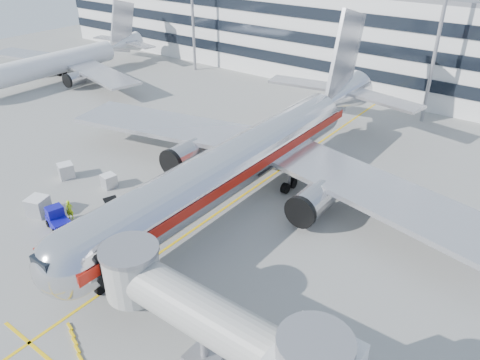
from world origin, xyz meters
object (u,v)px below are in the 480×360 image
Objects in this scene: ramp_worker at (70,210)px; main_jet at (252,154)px; cargo_container_left at (66,171)px; baggage_tug at (58,219)px; belt_loader at (119,222)px; cargo_container_right at (109,181)px; cargo_container_front at (38,206)px.

main_jet is at bearing 14.41° from ramp_worker.
ramp_worker is (7.34, -4.72, 0.15)m from cargo_container_left.
baggage_tug is at bearing -118.52° from ramp_worker.
belt_loader is 2.65× the size of cargo_container_left.
baggage_tug is 8.02m from cargo_container_right.
cargo_container_left is 0.89× the size of cargo_container_front.
cargo_container_right is (5.47, 1.46, -0.09)m from cargo_container_left.
baggage_tug is (-4.65, -3.24, 0.17)m from belt_loader.
baggage_tug is 1.87× the size of cargo_container_right.
ramp_worker is at bearing -32.73° from cargo_container_left.
cargo_container_left is 7.49m from cargo_container_front.
baggage_tug is 9.89m from cargo_container_left.
belt_loader is 3.34× the size of cargo_container_right.
belt_loader reaches higher than ramp_worker.
belt_loader reaches higher than cargo_container_right.
ramp_worker is at bearing -73.17° from cargo_container_right.
cargo_container_left reaches higher than cargo_container_right.
belt_loader is 5.25m from ramp_worker.
baggage_tug is at bearing -2.62° from cargo_container_front.
cargo_container_front is at bearing -158.81° from belt_loader.
baggage_tug is (-10.28, -16.37, -3.36)m from main_jet.
belt_loader reaches higher than cargo_container_left.
ramp_worker is (1.87, -6.17, 0.24)m from cargo_container_right.
belt_loader is at bearing -21.14° from ramp_worker.
cargo_container_left is 5.66m from cargo_container_right.
ramp_worker is at bearing 24.84° from cargo_container_front.
cargo_container_front is 3.31m from ramp_worker.
main_jet is at bearing 29.39° from cargo_container_left.
main_jet is 19.62m from baggage_tug.
belt_loader is 5.67m from baggage_tug.
cargo_container_right is at bearing 66.81° from ramp_worker.
main_jet is 21.42m from cargo_container_front.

